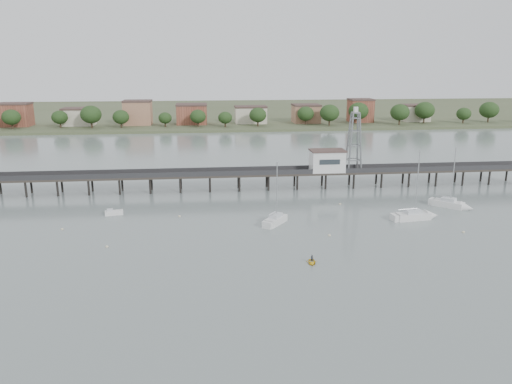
# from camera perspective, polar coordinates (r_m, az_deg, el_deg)

# --- Properties ---
(ground_plane) EXTENTS (500.00, 500.00, 0.00)m
(ground_plane) POSITION_cam_1_polar(r_m,az_deg,el_deg) (63.99, -1.19, -13.20)
(ground_plane) COLOR slate
(ground_plane) RESTS_ON ground
(pier) EXTENTS (150.00, 5.00, 5.50)m
(pier) POSITION_cam_1_polar(r_m,az_deg,el_deg) (119.36, -3.64, 2.01)
(pier) COLOR #2D2823
(pier) RESTS_ON ground
(pier_building) EXTENTS (8.40, 5.40, 5.30)m
(pier_building) POSITION_cam_1_polar(r_m,az_deg,el_deg) (122.31, 8.14, 3.58)
(pier_building) COLOR silver
(pier_building) RESTS_ON ground
(lattice_tower) EXTENTS (3.20, 3.20, 15.50)m
(lattice_tower) POSITION_cam_1_polar(r_m,az_deg,el_deg) (123.30, 11.16, 5.63)
(lattice_tower) COLOR slate
(lattice_tower) RESTS_ON ground
(sailboat_c) EXTENTS (6.28, 7.37, 12.54)m
(sailboat_c) POSITION_cam_1_polar(r_m,az_deg,el_deg) (95.93, 2.57, -3.10)
(sailboat_c) COLOR white
(sailboat_c) RESTS_ON ground
(sailboat_e) EXTENTS (7.61, 7.51, 13.67)m
(sailboat_e) POSITION_cam_1_polar(r_m,az_deg,el_deg) (113.08, 21.75, -1.40)
(sailboat_e) COLOR white
(sailboat_e) RESTS_ON ground
(sailboat_d) EXTENTS (9.25, 3.74, 14.78)m
(sailboat_d) POSITION_cam_1_polar(r_m,az_deg,el_deg) (102.93, 18.16, -2.60)
(sailboat_d) COLOR white
(sailboat_d) RESTS_ON ground
(white_tender) EXTENTS (3.74, 2.10, 1.37)m
(white_tender) POSITION_cam_1_polar(r_m,az_deg,el_deg) (104.55, -15.98, -2.29)
(white_tender) COLOR white
(white_tender) RESTS_ON ground
(yellow_dinghy) EXTENTS (1.81, 0.76, 2.45)m
(yellow_dinghy) POSITION_cam_1_polar(r_m,az_deg,el_deg) (77.63, 6.38, -8.09)
(yellow_dinghy) COLOR yellow
(yellow_dinghy) RESTS_ON ground
(dinghy_occupant) EXTENTS (0.59, 1.17, 0.27)m
(dinghy_occupant) POSITION_cam_1_polar(r_m,az_deg,el_deg) (77.63, 6.38, -8.09)
(dinghy_occupant) COLOR black
(dinghy_occupant) RESTS_ON ground
(mooring_buoys) EXTENTS (73.20, 21.61, 0.39)m
(mooring_buoys) POSITION_cam_1_polar(r_m,az_deg,el_deg) (93.59, -0.72, -3.91)
(mooring_buoys) COLOR beige
(mooring_buoys) RESTS_ON ground
(far_shore) EXTENTS (500.00, 170.00, 10.40)m
(far_shore) POSITION_cam_1_polar(r_m,az_deg,el_deg) (297.40, -5.09, 9.04)
(far_shore) COLOR #475133
(far_shore) RESTS_ON ground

